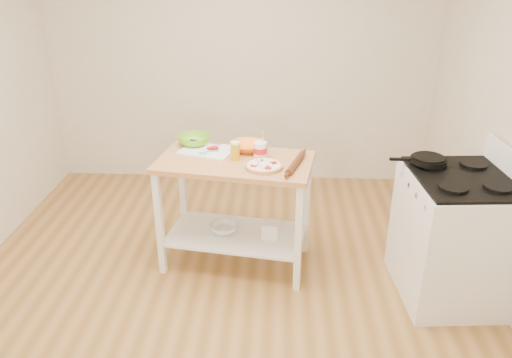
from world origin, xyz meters
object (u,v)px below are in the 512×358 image
Objects in this scene: shelf_glass_bowl at (224,228)px; knife at (201,142)px; skillet at (427,160)px; yogurt_tub at (260,150)px; gas_stove at (453,236)px; spatula at (207,152)px; green_bowl at (194,140)px; shelf_bin at (271,230)px; beer_pint at (235,151)px; orange_bowl at (248,147)px; pizza at (264,166)px; prep_island at (235,190)px; cutting_board at (208,150)px; rolling_pin at (296,163)px.

knife is at bearing 123.16° from shelf_glass_bowl.
skillet is 1.84× the size of yogurt_tub.
gas_stove is 1.73m from shelf_glass_bowl.
yogurt_tub is at bearing -9.78° from knife.
green_bowl is (-0.13, 0.19, 0.02)m from spatula.
shelf_bin is at bearing -27.80° from green_bowl.
green_bowl is 1.81× the size of beer_pint.
skillet is 1.49× the size of orange_bowl.
spatula is 1.14× the size of shelf_bin.
shelf_glass_bowl is (-0.32, 0.16, -0.62)m from pizza.
beer_pint is at bearing 146.69° from pizza.
yogurt_tub is at bearing 6.39° from shelf_glass_bowl.
prep_island is 1.62m from gas_stove.
skillet reaches higher than knife.
yogurt_tub is at bearing -53.63° from orange_bowl.
gas_stove reaches higher than spatula.
shelf_glass_bowl is (0.25, -0.28, -0.64)m from green_bowl.
yogurt_tub is 0.73m from shelf_glass_bowl.
prep_island is 1.11× the size of gas_stove.
cutting_board is at bearing 142.76° from beer_pint.
skillet is 1.01× the size of rolling_pin.
gas_stove is 4.83× the size of shelf_glass_bowl.
skillet is at bearing -21.85° from spatula.
prep_island is at bearing -114.14° from orange_bowl.
beer_pint is (0.31, -0.32, 0.05)m from knife.
green_bowl is at bearing 166.65° from orange_bowl.
orange_bowl is 0.45m from green_bowl.
yogurt_tub is at bearing 135.31° from shelf_bin.
pizza is 0.72m from green_bowl.
rolling_pin is (0.45, -0.10, -0.05)m from beer_pint.
pizza reaches higher than shelf_bin.
pizza is 0.27m from beer_pint.
green_bowl is 0.65× the size of rolling_pin.
orange_bowl is 0.69m from shelf_glass_bowl.
gas_stove is 0.57m from skillet.
skillet is at bearing 7.26° from cutting_board.
knife is at bearing 30.29° from green_bowl.
yogurt_tub is at bearing -20.78° from spatula.
gas_stove reaches higher than knife.
skillet is at bearing -8.38° from yogurt_tub.
prep_island is 8.70× the size of beer_pint.
spatula is 0.25m from beer_pint.
rolling_pin is (0.37, -0.29, -0.01)m from orange_bowl.
pizza is at bearing 168.29° from gas_stove.
beer_pint is (0.00, 0.00, 0.32)m from prep_island.
green_bowl is 1.12× the size of shelf_glass_bowl.
pizza is at bearing -17.56° from cutting_board.
shelf_glass_bowl is at bearing -47.89° from green_bowl.
beer_pint is at bearing -27.43° from knife.
rolling_pin is (-1.13, 0.22, 0.45)m from gas_stove.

